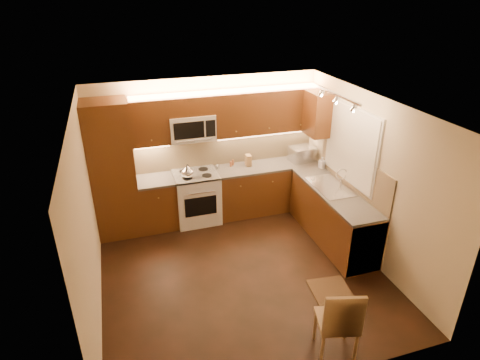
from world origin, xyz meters
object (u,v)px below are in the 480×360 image
object	(u,v)px
stove	(197,197)
microwave	(192,127)
dining_chair	(337,319)
kettle	(187,171)
knife_block	(248,160)
sink	(331,183)
toaster_oven	(302,154)
soap_bottle	(322,162)

from	to	relation	value
stove	microwave	xyz separation A→B (m)	(0.00, 0.14, 1.26)
microwave	dining_chair	bearing A→B (deg)	-76.00
kettle	knife_block	size ratio (longest dim) A/B	1.23
sink	toaster_oven	distance (m)	1.15
sink	dining_chair	bearing A→B (deg)	-116.56
soap_bottle	dining_chair	bearing A→B (deg)	-134.27
soap_bottle	knife_block	bearing A→B (deg)	137.79
kettle	soap_bottle	distance (m)	2.40
toaster_oven	knife_block	world-z (taller)	toaster_oven
stove	dining_chair	size ratio (longest dim) A/B	0.94
soap_bottle	kettle	bearing A→B (deg)	153.74
stove	dining_chair	distance (m)	3.49
sink	knife_block	size ratio (longest dim) A/B	4.29
sink	soap_bottle	distance (m)	0.77
sink	microwave	bearing A→B (deg)	147.79
dining_chair	microwave	bearing A→B (deg)	119.35
dining_chair	kettle	bearing A→B (deg)	123.01
soap_bottle	dining_chair	xyz separation A→B (m)	(-1.35, -2.99, -0.51)
sink	soap_bottle	size ratio (longest dim) A/B	4.24
sink	kettle	world-z (taller)	kettle
kettle	dining_chair	distance (m)	3.45
stove	dining_chair	world-z (taller)	dining_chair
soap_bottle	toaster_oven	bearing A→B (deg)	95.57
microwave	toaster_oven	size ratio (longest dim) A/B	1.70
toaster_oven	sink	bearing A→B (deg)	-96.50
stove	dining_chair	bearing A→B (deg)	-75.46
microwave	soap_bottle	size ratio (longest dim) A/B	3.74
kettle	sink	bearing A→B (deg)	-0.85
microwave	sink	xyz separation A→B (m)	(2.00, -1.26, -0.74)
sink	toaster_oven	xyz separation A→B (m)	(0.03, 1.15, 0.06)
stove	toaster_oven	bearing A→B (deg)	0.60
sink	toaster_oven	world-z (taller)	toaster_oven
microwave	stove	bearing A→B (deg)	-90.00
toaster_oven	knife_block	size ratio (longest dim) A/B	2.23
toaster_oven	soap_bottle	size ratio (longest dim) A/B	2.21
sink	stove	bearing A→B (deg)	150.64
knife_block	sink	bearing A→B (deg)	-50.55
kettle	dining_chair	world-z (taller)	kettle
microwave	toaster_oven	distance (m)	2.14
kettle	soap_bottle	xyz separation A→B (m)	(2.38, -0.26, -0.04)
dining_chair	sink	bearing A→B (deg)	78.79
knife_block	microwave	bearing A→B (deg)	179.10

